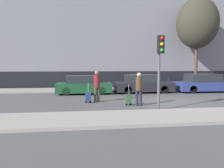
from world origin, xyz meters
name	(u,v)px	position (x,y,z in m)	size (l,w,h in m)	color
ground_plane	(169,102)	(0.00, 0.00, 0.00)	(80.00, 80.00, 0.00)	#4C4C4F
sidewalk_near	(205,115)	(0.00, -3.75, 0.06)	(28.00, 2.50, 0.12)	gray
sidewalk_far	(138,89)	(0.00, 7.00, 0.06)	(28.00, 3.00, 0.12)	gray
building_facade	(130,35)	(0.00, 10.35, 5.31)	(28.00, 2.35, 10.66)	slate
parked_car_0	(83,85)	(-4.92, 4.46, 0.65)	(4.10, 1.70, 1.39)	#194728
parked_car_1	(143,84)	(-0.24, 4.64, 0.67)	(4.56, 1.74, 1.43)	black
parked_car_2	(204,84)	(4.83, 4.45, 0.68)	(4.60, 1.81, 1.47)	navy
pedestrian_left	(97,84)	(-4.17, 0.56, 1.05)	(0.34, 0.34, 1.83)	#4C4233
trolley_left	(88,97)	(-4.68, 0.35, 0.36)	(0.34, 0.29, 1.14)	navy
pedestrian_right	(139,87)	(-2.05, -0.90, 1.00)	(0.34, 0.34, 1.76)	#23232D
trolley_right	(128,99)	(-2.57, -0.73, 0.35)	(0.34, 0.29, 1.12)	#335138
traffic_light	(160,57)	(-1.46, -2.36, 2.49)	(0.28, 0.47, 3.47)	#515154
parked_bicycle	(170,84)	(2.97, 6.95, 0.49)	(1.77, 0.06, 0.96)	black
bare_tree_near_crossing	(197,23)	(5.54, 7.09, 6.02)	(3.77, 3.77, 8.23)	#4C3826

